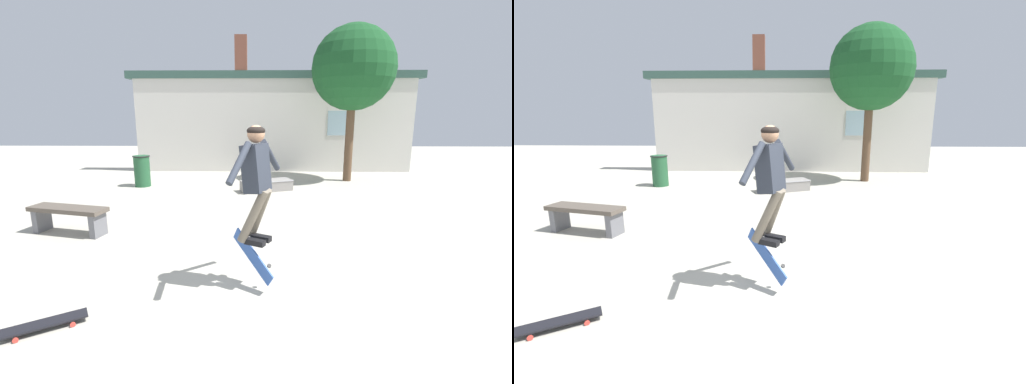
# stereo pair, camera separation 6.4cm
# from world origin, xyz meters

# --- Properties ---
(ground_plane) EXTENTS (40.00, 40.00, 0.00)m
(ground_plane) POSITION_xyz_m (0.00, 0.00, 0.00)
(ground_plane) COLOR #B2AD9E
(building_backdrop) EXTENTS (10.95, 0.52, 4.93)m
(building_backdrop) POSITION_xyz_m (-0.02, 9.74, 1.94)
(building_backdrop) COLOR beige
(building_backdrop) RESTS_ON ground_plane
(tree_right) EXTENTS (2.60, 2.60, 4.88)m
(tree_right) POSITION_xyz_m (2.40, 7.80, 3.55)
(tree_right) COLOR brown
(tree_right) RESTS_ON ground_plane
(park_bench) EXTENTS (1.54, 0.74, 0.51)m
(park_bench) POSITION_xyz_m (-4.03, 2.52, 0.36)
(park_bench) COLOR brown
(park_bench) RESTS_ON ground_plane
(skate_ledge) EXTENTS (1.57, 1.03, 0.32)m
(skate_ledge) POSITION_xyz_m (-0.31, 6.21, 0.16)
(skate_ledge) COLOR gray
(skate_ledge) RESTS_ON ground_plane
(trash_bin) EXTENTS (0.51, 0.51, 0.95)m
(trash_bin) POSITION_xyz_m (-4.12, 6.78, 0.50)
(trash_bin) COLOR #235633
(trash_bin) RESTS_ON ground_plane
(skater) EXTENTS (0.65, 1.16, 1.46)m
(skater) POSITION_xyz_m (-0.50, 0.58, 1.48)
(skater) COLOR #282D38
(skateboard_flipping) EXTENTS (0.54, 0.59, 0.64)m
(skateboard_flipping) POSITION_xyz_m (-0.55, 0.58, 0.42)
(skateboard_flipping) COLOR #2D519E
(skateboard_resting) EXTENTS (0.79, 0.58, 0.08)m
(skateboard_resting) POSITION_xyz_m (-2.69, -0.39, 0.07)
(skateboard_resting) COLOR black
(skateboard_resting) RESTS_ON ground_plane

